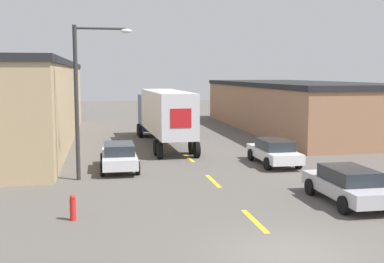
{
  "coord_description": "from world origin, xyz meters",
  "views": [
    {
      "loc": [
        -5.18,
        -12.54,
        5.14
      ],
      "look_at": [
        -0.92,
        10.24,
        2.35
      ],
      "focal_mm": 45.0,
      "sensor_mm": 36.0,
      "label": 1
    }
  ],
  "objects_px": {
    "semi_truck": "(163,113)",
    "fire_hydrant": "(73,208)",
    "parked_car_left_far": "(119,156)",
    "parked_car_right_near": "(347,184)",
    "street_lamp": "(84,90)",
    "parked_car_right_mid": "(274,151)"
  },
  "relations": [
    {
      "from": "parked_car_right_mid",
      "to": "parked_car_left_far",
      "type": "height_order",
      "value": "same"
    },
    {
      "from": "fire_hydrant",
      "to": "street_lamp",
      "type": "bearing_deg",
      "value": 87.9
    },
    {
      "from": "semi_truck",
      "to": "fire_hydrant",
      "type": "bearing_deg",
      "value": -109.38
    },
    {
      "from": "fire_hydrant",
      "to": "parked_car_right_mid",
      "type": "bearing_deg",
      "value": 39.18
    },
    {
      "from": "street_lamp",
      "to": "parked_car_left_far",
      "type": "bearing_deg",
      "value": 51.26
    },
    {
      "from": "street_lamp",
      "to": "fire_hydrant",
      "type": "distance_m",
      "value": 7.72
    },
    {
      "from": "semi_truck",
      "to": "parked_car_right_near",
      "type": "height_order",
      "value": "semi_truck"
    },
    {
      "from": "semi_truck",
      "to": "street_lamp",
      "type": "bearing_deg",
      "value": -117.86
    },
    {
      "from": "semi_truck",
      "to": "parked_car_right_near",
      "type": "distance_m",
      "value": 17.86
    },
    {
      "from": "parked_car_left_far",
      "to": "semi_truck",
      "type": "bearing_deg",
      "value": 67.9
    },
    {
      "from": "parked_car_right_near",
      "to": "fire_hydrant",
      "type": "xyz_separation_m",
      "value": [
        -10.63,
        -0.33,
        -0.31
      ]
    },
    {
      "from": "semi_truck",
      "to": "parked_car_right_mid",
      "type": "relative_size",
      "value": 2.81
    },
    {
      "from": "semi_truck",
      "to": "fire_hydrant",
      "type": "xyz_separation_m",
      "value": [
        -5.41,
        -17.33,
        -1.9
      ]
    },
    {
      "from": "parked_car_left_far",
      "to": "street_lamp",
      "type": "distance_m",
      "value": 4.49
    },
    {
      "from": "parked_car_right_mid",
      "to": "semi_truck",
      "type": "bearing_deg",
      "value": 121.04
    },
    {
      "from": "semi_truck",
      "to": "parked_car_left_far",
      "type": "bearing_deg",
      "value": -114.15
    },
    {
      "from": "semi_truck",
      "to": "fire_hydrant",
      "type": "distance_m",
      "value": 18.26
    },
    {
      "from": "parked_car_right_mid",
      "to": "fire_hydrant",
      "type": "xyz_separation_m",
      "value": [
        -10.63,
        -8.66,
        -0.31
      ]
    },
    {
      "from": "parked_car_right_near",
      "to": "parked_car_left_far",
      "type": "bearing_deg",
      "value": 135.98
    },
    {
      "from": "parked_car_right_mid",
      "to": "parked_car_right_near",
      "type": "bearing_deg",
      "value": -90.0
    },
    {
      "from": "parked_car_right_near",
      "to": "street_lamp",
      "type": "xyz_separation_m",
      "value": [
        -10.38,
        6.32,
        3.6
      ]
    },
    {
      "from": "parked_car_left_far",
      "to": "fire_hydrant",
      "type": "xyz_separation_m",
      "value": [
        -1.92,
        -8.75,
        -0.31
      ]
    }
  ]
}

